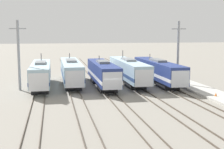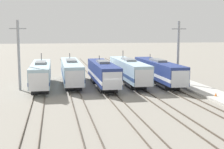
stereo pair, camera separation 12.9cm
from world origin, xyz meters
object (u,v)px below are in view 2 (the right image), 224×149
(locomotive_center_right, at_px, (129,71))
(catenary_tower_left, at_px, (19,54))
(locomotive_far_right, at_px, (158,71))
(locomotive_center_left, at_px, (71,72))
(locomotive_center, at_px, (103,73))
(catenary_tower_right, at_px, (178,52))
(traffic_cone, at_px, (216,94))
(locomotive_far_left, at_px, (41,74))

(locomotive_center_right, xyz_separation_m, catenary_tower_left, (-17.74, -3.17, 3.23))
(locomotive_center_right, bearing_deg, catenary_tower_left, -169.86)
(locomotive_far_right, xyz_separation_m, catenary_tower_left, (-22.63, -2.04, 3.28))
(catenary_tower_left, bearing_deg, locomotive_center_left, 24.77)
(locomotive_center_right, distance_m, locomotive_far_right, 5.02)
(locomotive_far_right, height_order, catenary_tower_left, catenary_tower_left)
(locomotive_far_right, bearing_deg, locomotive_center, -171.76)
(catenary_tower_right, relative_size, traffic_cone, 21.33)
(locomotive_center, height_order, catenary_tower_left, catenary_tower_left)
(locomotive_center_left, distance_m, locomotive_center, 5.76)
(catenary_tower_left, bearing_deg, locomotive_center, 2.78)
(locomotive_far_left, distance_m, locomotive_center, 9.79)
(locomotive_far_left, relative_size, locomotive_center_right, 0.86)
(traffic_cone, bearing_deg, locomotive_center, 138.54)
(catenary_tower_left, relative_size, catenary_tower_right, 1.00)
(locomotive_center, relative_size, locomotive_far_right, 0.86)
(catenary_tower_left, distance_m, catenary_tower_right, 25.24)
(locomotive_center, distance_m, catenary_tower_right, 12.82)
(catenary_tower_right, bearing_deg, traffic_cone, -85.65)
(locomotive_center_left, bearing_deg, locomotive_center, -31.99)
(locomotive_far_right, xyz_separation_m, traffic_cone, (3.45, -13.10, -1.55))
(locomotive_center_left, relative_size, catenary_tower_left, 1.73)
(locomotive_center_right, relative_size, locomotive_far_right, 0.98)
(locomotive_center_left, bearing_deg, traffic_cone, -39.13)
(locomotive_center_right, height_order, catenary_tower_left, catenary_tower_left)
(locomotive_center, xyz_separation_m, catenary_tower_left, (-12.85, -0.62, 3.25))
(locomotive_far_left, relative_size, locomotive_center, 0.98)
(locomotive_far_left, relative_size, catenary_tower_left, 1.59)
(locomotive_center, bearing_deg, catenary_tower_left, -177.22)
(locomotive_center, xyz_separation_m, catenary_tower_right, (12.38, -0.62, 3.25))
(locomotive_far_left, relative_size, catenary_tower_right, 1.59)
(locomotive_far_left, height_order, locomotive_center_left, locomotive_far_left)
(locomotive_center_left, distance_m, traffic_cone, 23.40)
(locomotive_center_left, distance_m, catenary_tower_left, 9.35)
(locomotive_far_right, bearing_deg, locomotive_far_left, -177.75)
(catenary_tower_left, bearing_deg, locomotive_center_right, 10.14)
(locomotive_far_right, distance_m, catenary_tower_right, 4.66)
(catenary_tower_right, xyz_separation_m, traffic_cone, (0.84, -11.06, -4.83))
(locomotive_far_right, relative_size, catenary_tower_right, 1.89)
(locomotive_center_left, height_order, traffic_cone, locomotive_center_left)
(locomotive_center, relative_size, catenary_tower_left, 1.62)
(locomotive_far_left, xyz_separation_m, catenary_tower_left, (-3.08, -1.27, 3.26))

